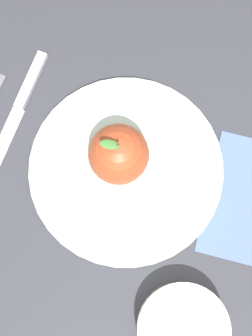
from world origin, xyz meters
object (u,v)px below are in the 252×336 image
at_px(apple, 119,154).
at_px(side_bowl, 183,329).
at_px(dinner_plate, 126,170).
at_px(knife, 18,109).

height_order(apple, side_bowl, apple).
xyz_separation_m(dinner_plate, side_bowl, (-0.05, 0.21, 0.02)).
relative_size(dinner_plate, apple, 2.84).
bearing_deg(apple, side_bowl, 105.02).
bearing_deg(side_bowl, dinner_plate, -76.39).
bearing_deg(knife, apple, 145.97).
xyz_separation_m(apple, knife, (0.14, -0.09, -0.05)).
xyz_separation_m(apple, side_bowl, (-0.06, 0.22, -0.03)).
bearing_deg(apple, dinner_plate, 127.57).
height_order(dinner_plate, knife, dinner_plate).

